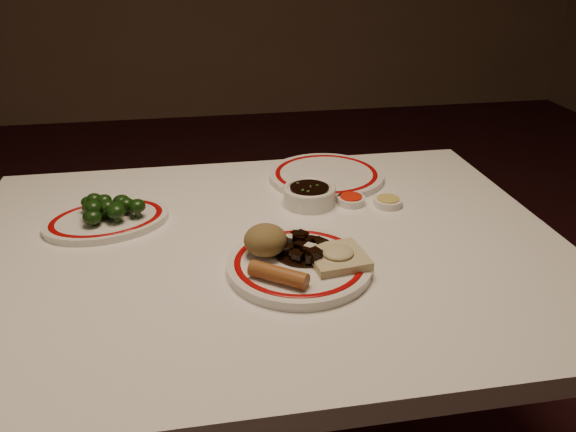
# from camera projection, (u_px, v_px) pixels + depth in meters

# --- Properties ---
(dining_table) EXTENTS (1.20, 0.90, 0.75)m
(dining_table) POSITION_uv_depth(u_px,v_px,m) (263.00, 281.00, 1.15)
(dining_table) COLOR white
(dining_table) RESTS_ON ground
(main_plate) EXTENTS (0.29, 0.29, 0.02)m
(main_plate) POSITION_uv_depth(u_px,v_px,m) (299.00, 265.00, 1.01)
(main_plate) COLOR white
(main_plate) RESTS_ON dining_table
(rice_mound) EXTENTS (0.08, 0.08, 0.06)m
(rice_mound) POSITION_uv_depth(u_px,v_px,m) (265.00, 240.00, 1.02)
(rice_mound) COLOR olive
(rice_mound) RESTS_ON main_plate
(spring_roll) EXTENTS (0.10, 0.08, 0.03)m
(spring_roll) POSITION_uv_depth(u_px,v_px,m) (278.00, 275.00, 0.94)
(spring_roll) COLOR #9B5826
(spring_roll) RESTS_ON main_plate
(fried_wonton) EXTENTS (0.11, 0.11, 0.03)m
(fried_wonton) POSITION_uv_depth(u_px,v_px,m) (338.00, 256.00, 1.00)
(fried_wonton) COLOR #C5BA8B
(fried_wonton) RESTS_ON main_plate
(stirfry_heap) EXTENTS (0.12, 0.12, 0.03)m
(stirfry_heap) POSITION_uv_depth(u_px,v_px,m) (303.00, 247.00, 1.03)
(stirfry_heap) COLOR black
(stirfry_heap) RESTS_ON main_plate
(broccoli_plate) EXTENTS (0.29, 0.27, 0.02)m
(broccoli_plate) POSITION_uv_depth(u_px,v_px,m) (107.00, 220.00, 1.18)
(broccoli_plate) COLOR white
(broccoli_plate) RESTS_ON dining_table
(broccoli_pile) EXTENTS (0.14, 0.10, 0.05)m
(broccoli_pile) POSITION_uv_depth(u_px,v_px,m) (107.00, 207.00, 1.16)
(broccoli_pile) COLOR #23471C
(broccoli_pile) RESTS_ON broccoli_plate
(soy_bowl) EXTENTS (0.12, 0.12, 0.04)m
(soy_bowl) POSITION_uv_depth(u_px,v_px,m) (309.00, 196.00, 1.26)
(soy_bowl) COLOR white
(soy_bowl) RESTS_ON dining_table
(sweet_sour_dish) EXTENTS (0.06, 0.06, 0.02)m
(sweet_sour_dish) POSITION_uv_depth(u_px,v_px,m) (351.00, 200.00, 1.27)
(sweet_sour_dish) COLOR white
(sweet_sour_dish) RESTS_ON dining_table
(mustard_dish) EXTENTS (0.06, 0.06, 0.02)m
(mustard_dish) POSITION_uv_depth(u_px,v_px,m) (388.00, 202.00, 1.26)
(mustard_dish) COLOR white
(mustard_dish) RESTS_ON dining_table
(far_plate) EXTENTS (0.36, 0.36, 0.02)m
(far_plate) POSITION_uv_depth(u_px,v_px,m) (326.00, 175.00, 1.40)
(far_plate) COLOR white
(far_plate) RESTS_ON dining_table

